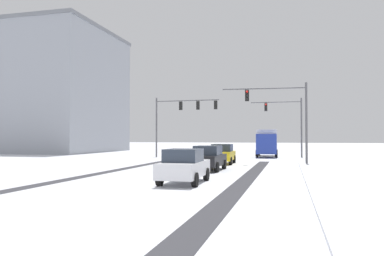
{
  "coord_description": "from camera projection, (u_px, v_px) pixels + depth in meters",
  "views": [
    {
      "loc": [
        6.37,
        -5.44,
        2.16
      ],
      "look_at": [
        0.0,
        19.21,
        2.8
      ],
      "focal_mm": 35.22,
      "sensor_mm": 36.0,
      "label": 1
    }
  ],
  "objects": [
    {
      "name": "wheel_track_left_lane",
      "position": [
        246.0,
        180.0,
        19.03
      ],
      "size": [
        0.88,
        30.19,
        0.01
      ],
      "primitive_type": "cube",
      "color": "#38383D",
      "rests_on": "ground"
    },
    {
      "name": "wheel_track_right_lane",
      "position": [
        88.0,
        176.0,
        21.25
      ],
      "size": [
        0.85,
        30.19,
        0.01
      ],
      "primitive_type": "cube",
      "color": "#38383D",
      "rests_on": "ground"
    },
    {
      "name": "sidewalk_kerb_right",
      "position": [
        354.0,
        185.0,
        16.49
      ],
      "size": [
        4.0,
        30.19,
        0.12
      ],
      "primitive_type": "cube",
      "color": "white",
      "rests_on": "ground"
    },
    {
      "name": "traffic_signal_far_right",
      "position": [
        287.0,
        117.0,
        41.56
      ],
      "size": [
        5.56,
        0.45,
        6.5
      ],
      "color": "#56565B",
      "rests_on": "ground"
    },
    {
      "name": "traffic_signal_near_right",
      "position": [
        282.0,
        108.0,
        29.94
      ],
      "size": [
        6.68,
        0.69,
        6.5
      ],
      "color": "#56565B",
      "rests_on": "ground"
    },
    {
      "name": "traffic_signal_far_left",
      "position": [
        181.0,
        113.0,
        40.42
      ],
      "size": [
        7.09,
        0.55,
        6.5
      ],
      "color": "#56565B",
      "rests_on": "ground"
    },
    {
      "name": "car_yellow_cab_lead",
      "position": [
        222.0,
        154.0,
        30.74
      ],
      "size": [
        1.93,
        4.15,
        1.62
      ],
      "color": "yellow",
      "rests_on": "ground"
    },
    {
      "name": "car_black_second",
      "position": [
        208.0,
        158.0,
        24.65
      ],
      "size": [
        1.89,
        4.13,
        1.62
      ],
      "color": "black",
      "rests_on": "ground"
    },
    {
      "name": "car_white_third",
      "position": [
        184.0,
        166.0,
        17.75
      ],
      "size": [
        1.89,
        4.13,
        1.62
      ],
      "color": "silver",
      "rests_on": "ground"
    },
    {
      "name": "box_truck_delivery",
      "position": [
        267.0,
        142.0,
        42.45
      ],
      "size": [
        2.5,
        7.47,
        3.02
      ],
      "color": "#233899",
      "rests_on": "ground"
    },
    {
      "name": "office_building_far_left_block",
      "position": [
        39.0,
        92.0,
        57.51
      ],
      "size": [
        22.39,
        18.16,
        18.09
      ],
      "color": "#9399A3",
      "rests_on": "ground"
    }
  ]
}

